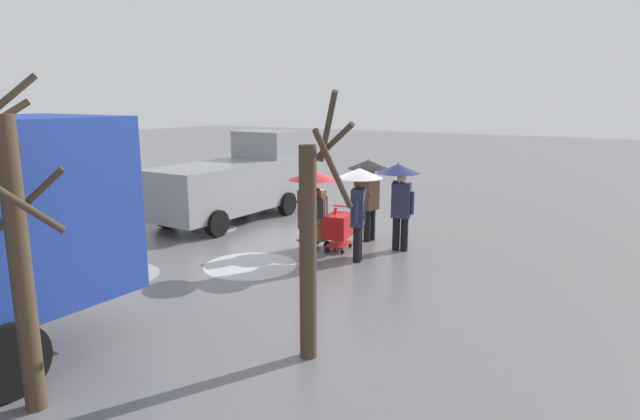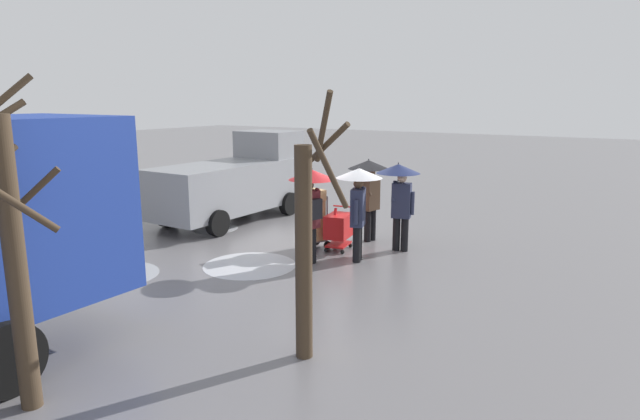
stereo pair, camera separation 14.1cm
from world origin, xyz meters
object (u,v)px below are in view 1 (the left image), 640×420
Objects in this scene: shopping_cart_vendor at (338,227)px; pedestrian_white_side at (311,194)px; pedestrian_pink_side at (400,187)px; pedestrian_far_side at (369,181)px; bare_tree_near at (310,243)px; cargo_van_parked_right at (234,181)px; bare_tree_far at (18,254)px; pedestrian_black_side at (359,192)px; hand_dolly_boxes at (312,215)px.

shopping_cart_vendor is 0.49× the size of pedestrian_white_side.
pedestrian_white_side is at bearing 59.08° from pedestrian_pink_side.
pedestrian_white_side is at bearing 85.48° from pedestrian_far_side.
pedestrian_pink_side is 0.57× the size of bare_tree_near.
cargo_van_parked_right is at bearing -30.27° from pedestrian_white_side.
cargo_van_parked_right reaches higher than shopping_cart_vendor.
bare_tree_near is (-2.19, 6.14, 0.11)m from pedestrian_far_side.
bare_tree_far is at bearing 53.35° from bare_tree_near.
pedestrian_black_side is at bearing -134.64° from pedestrian_white_side.
pedestrian_black_side is 7.36m from bare_tree_far.
pedestrian_white_side is (-0.64, 1.02, 0.73)m from hand_dolly_boxes.
pedestrian_pink_side is 1.32m from pedestrian_black_side.
hand_dolly_boxes is 0.68× the size of pedestrian_black_side.
pedestrian_black_side is 1.00× the size of pedestrian_far_side.
pedestrian_black_side is 1.09m from pedestrian_white_side.
pedestrian_white_side is at bearing 149.73° from cargo_van_parked_right.
pedestrian_far_side is 0.57× the size of bare_tree_near.
hand_dolly_boxes is 0.68× the size of pedestrian_far_side.
bare_tree_near is at bearing 122.51° from pedestrian_white_side.
hand_dolly_boxes is 1.40m from pedestrian_white_side.
pedestrian_far_side is at bearing -70.37° from bare_tree_near.
bare_tree_far reaches higher than pedestrian_white_side.
hand_dolly_boxes is 0.68× the size of pedestrian_pink_side.
bare_tree_far is (2.10, 2.83, 0.23)m from bare_tree_near.
bare_tree_far reaches higher than hand_dolly_boxes.
pedestrian_white_side and pedestrian_far_side have the same top height.
cargo_van_parked_right is 4.63m from pedestrian_far_side.
cargo_van_parked_right is at bearing -22.46° from hand_dolly_boxes.
pedestrian_pink_side is 1.00× the size of pedestrian_black_side.
bare_tree_far is at bearing 83.82° from pedestrian_pink_side.
pedestrian_pink_side is at bearing 174.28° from cargo_van_parked_right.
pedestrian_pink_side is at bearing -151.53° from hand_dolly_boxes.
pedestrian_black_side is at bearing 147.81° from shopping_cart_vendor.
hand_dolly_boxes is at bearing 24.37° from shopping_cart_vendor.
shopping_cart_vendor is at bearing 30.31° from pedestrian_pink_side.
bare_tree_near is (-2.38, 3.74, 0.11)m from pedestrian_white_side.
bare_tree_near is (-1.17, 5.75, 0.11)m from pedestrian_pink_side.
cargo_van_parked_right reaches higher than hand_dolly_boxes.
hand_dolly_boxes is 0.37× the size of bare_tree_far.
pedestrian_white_side is 2.41m from pedestrian_far_side.
bare_tree_far is (-0.28, 6.56, 0.34)m from pedestrian_white_side.
hand_dolly_boxes is at bearing -57.58° from bare_tree_near.
cargo_van_parked_right is 5.13m from pedestrian_white_side.
pedestrian_far_side is at bearing -94.52° from pedestrian_white_side.
cargo_van_parked_right is 2.49× the size of pedestrian_black_side.
pedestrian_far_side is at bearing -21.04° from pedestrian_pink_side.
shopping_cart_vendor is at bearing 78.21° from pedestrian_far_side.
bare_tree_far is at bearing 92.34° from shopping_cart_vendor.
pedestrian_white_side is 0.57× the size of bare_tree_near.
cargo_van_parked_right is 5.50m from pedestrian_black_side.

